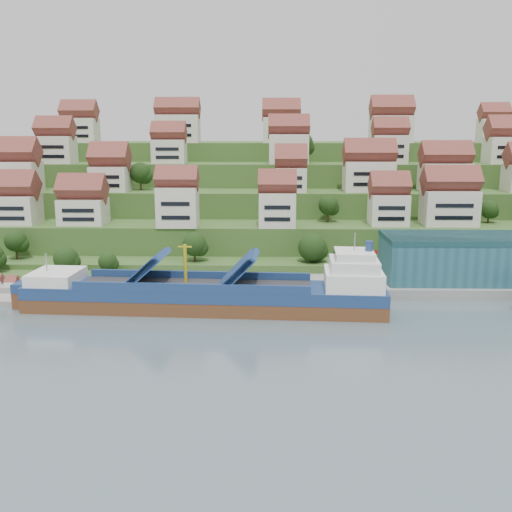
{
  "coord_description": "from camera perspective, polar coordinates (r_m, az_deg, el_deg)",
  "views": [
    {
      "loc": [
        -3.54,
        -105.99,
        33.43
      ],
      "look_at": [
        -6.2,
        14.0,
        8.0
      ],
      "focal_mm": 40.0,
      "sensor_mm": 36.0,
      "label": 1
    }
  ],
  "objects": [
    {
      "name": "hillside_village",
      "position": [
        167.03,
        3.0,
        8.89
      ],
      "size": [
        158.95,
        63.44,
        29.09
      ],
      "color": "silver",
      "rests_on": "ground"
    },
    {
      "name": "cargo_ship",
      "position": [
        111.32,
        -4.2,
        -3.93
      ],
      "size": [
        70.35,
        14.8,
        15.39
      ],
      "rotation": [
        0.0,
        0.0,
        -0.06
      ],
      "color": "brown",
      "rests_on": "ground"
    },
    {
      "name": "quay",
      "position": [
        127.43,
        11.89,
        -3.0
      ],
      "size": [
        180.0,
        14.0,
        2.2
      ],
      "primitive_type": "cube",
      "color": "gray",
      "rests_on": "ground"
    },
    {
      "name": "pebble_beach",
      "position": [
        134.06,
        -22.78,
        -3.21
      ],
      "size": [
        45.0,
        20.0,
        1.0
      ],
      "primitive_type": "cube",
      "color": "gray",
      "rests_on": "ground"
    },
    {
      "name": "beach_huts",
      "position": [
        133.41,
        -23.84,
        -2.66
      ],
      "size": [
        14.4,
        3.7,
        2.2
      ],
      "color": "white",
      "rests_on": "pebble_beach"
    },
    {
      "name": "hillside",
      "position": [
        210.81,
        2.24,
        5.75
      ],
      "size": [
        260.0,
        128.0,
        31.0
      ],
      "color": "#2D4C1E",
      "rests_on": "ground"
    },
    {
      "name": "hillside_trees",
      "position": [
        151.79,
        -0.64,
        5.63
      ],
      "size": [
        141.17,
        61.93,
        31.21
      ],
      "color": "#1D3913",
      "rests_on": "ground"
    },
    {
      "name": "ground",
      "position": [
        111.19,
        3.05,
        -5.55
      ],
      "size": [
        300.0,
        300.0,
        0.0
      ],
      "primitive_type": "plane",
      "color": "slate",
      "rests_on": "ground"
    },
    {
      "name": "flagpole",
      "position": [
        120.94,
        11.55,
        -0.96
      ],
      "size": [
        1.28,
        0.16,
        8.0
      ],
      "color": "gray",
      "rests_on": "quay"
    }
  ]
}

